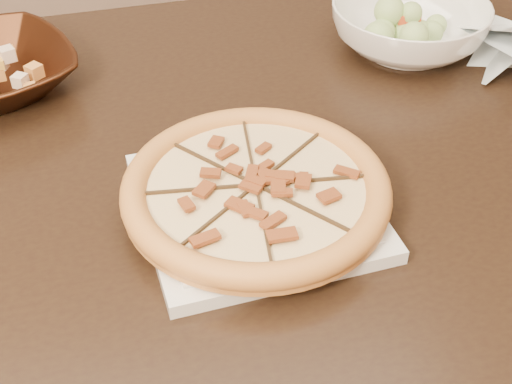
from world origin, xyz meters
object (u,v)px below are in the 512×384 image
dining_table (167,213)px  salad_bowl (409,27)px  plate (256,205)px  pizza (256,189)px

dining_table → salad_bowl: bearing=27.0°
plate → pizza: pizza is taller
dining_table → plate: plate is taller
plate → pizza: bearing=115.1°
dining_table → salad_bowl: (0.41, 0.21, 0.14)m
salad_bowl → pizza: bearing=-132.0°
plate → dining_table: bearing=127.1°
salad_bowl → plate: bearing=-132.0°
dining_table → salad_bowl: salad_bowl is taller
dining_table → pizza: 0.22m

